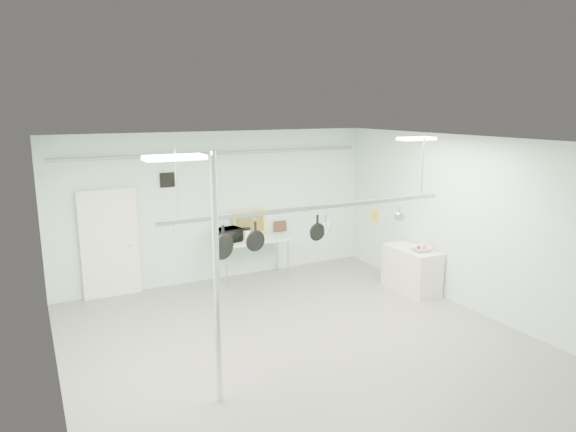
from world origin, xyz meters
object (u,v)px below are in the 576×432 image
prep_table (253,242)px  skillet_right (317,227)px  pot_rack (314,206)px  skillet_mid (255,237)px  fruit_bowl (421,249)px  coffee_canister (247,235)px  skillet_left (223,242)px  microwave (228,235)px  chrome_pole (217,282)px  side_cabinet (411,270)px

prep_table → skillet_right: bearing=-95.9°
pot_rack → skillet_right: 0.34m
skillet_mid → fruit_bowl: bearing=4.9°
coffee_canister → skillet_left: (-1.73, -3.29, 0.82)m
microwave → chrome_pole: bearing=56.5°
fruit_bowl → skillet_left: 4.62m
chrome_pole → side_cabinet: bearing=22.4°
fruit_bowl → chrome_pole: bearing=-160.0°
pot_rack → skillet_left: pot_rack is taller
chrome_pole → coffee_canister: size_ratio=14.80×
chrome_pole → fruit_bowl: bearing=20.0°
fruit_bowl → skillet_mid: size_ratio=0.88×
coffee_canister → skillet_left: bearing=-117.7°
side_cabinet → skillet_right: (-2.89, -1.10, 1.44)m
chrome_pole → side_cabinet: size_ratio=2.67×
skillet_mid → side_cabinet: bearing=8.1°
microwave → skillet_right: (0.24, -3.28, 0.83)m
chrome_pole → skillet_mid: bearing=44.4°
prep_table → skillet_mid: skillet_mid is taller
coffee_canister → pot_rack: bearing=-94.5°
skillet_right → skillet_mid: bearing=173.2°
fruit_bowl → skillet_right: size_ratio=1.01×
side_cabinet → coffee_canister: 3.52m
fruit_bowl → skillet_mid: skillet_mid is taller
fruit_bowl → skillet_right: bearing=-163.3°
side_cabinet → skillet_left: 4.76m
chrome_pole → microwave: size_ratio=5.92×
fruit_bowl → side_cabinet: bearing=97.7°
chrome_pole → coffee_canister: chrome_pole is taller
chrome_pole → pot_rack: 2.19m
coffee_canister → skillet_mid: size_ratio=0.48×
pot_rack → coffee_canister: 3.52m
skillet_left → skillet_mid: (0.49, 0.00, 0.03)m
chrome_pole → prep_table: 4.85m
prep_table → chrome_pole: bearing=-118.7°
prep_table → skillet_left: 3.92m
microwave → skillet_right: 3.39m
microwave → coffee_canister: size_ratio=2.50×
pot_rack → skillet_right: bearing=0.0°
skillet_left → microwave: bearing=47.0°
microwave → skillet_mid: size_ratio=1.21×
skillet_left → skillet_mid: 0.49m
microwave → skillet_left: size_ratio=1.09×
chrome_pole → skillet_left: 1.02m
chrome_pole → skillet_right: (1.96, 0.90, 0.29)m
coffee_canister → side_cabinet: bearing=-39.1°
microwave → skillet_left: skillet_left is taller
pot_rack → fruit_bowl: (2.98, 0.88, -1.28)m
pot_rack → skillet_mid: pot_rack is taller
pot_rack → prep_table: bearing=83.1°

